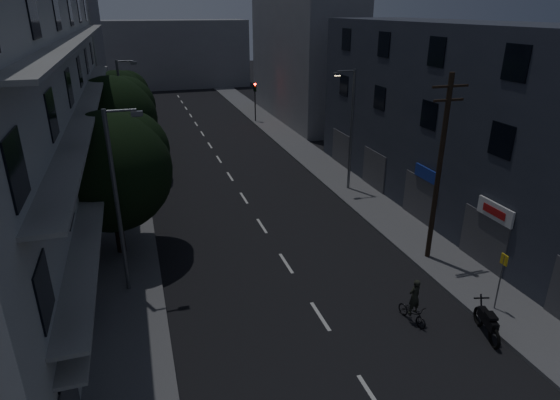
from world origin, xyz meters
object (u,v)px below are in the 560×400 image
utility_pole (439,167)px  bus_stop_sign (502,272)px  motorcycle (487,323)px  cyclist (413,308)px

utility_pole → bus_stop_sign: (0.11, -4.66, -2.98)m
utility_pole → motorcycle: (-1.27, -5.80, -4.33)m
cyclist → motorcycle: bearing=-46.4°
utility_pole → bus_stop_sign: size_ratio=3.56×
utility_pole → bus_stop_sign: 5.53m
bus_stop_sign → motorcycle: 2.24m
utility_pole → cyclist: utility_pole is taller
cyclist → utility_pole: bearing=38.5°
utility_pole → motorcycle: size_ratio=4.32×
utility_pole → motorcycle: 7.34m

